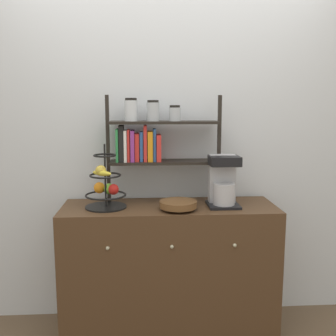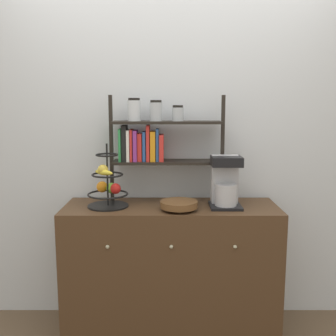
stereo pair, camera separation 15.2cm
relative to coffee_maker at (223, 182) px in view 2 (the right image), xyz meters
name	(u,v)px [view 2 (the right image)]	position (x,y,z in m)	size (l,w,h in m)	color
wall_back	(169,143)	(-0.36, 0.30, 0.23)	(7.00, 0.05, 2.60)	silver
sideboard	(169,269)	(-0.36, 0.01, -0.62)	(1.44, 0.50, 0.90)	#4C331E
coffee_maker	(223,182)	(0.00, 0.00, 0.00)	(0.21, 0.22, 0.34)	black
fruit_stand	(106,186)	(-0.78, 0.00, -0.03)	(0.27, 0.27, 0.42)	black
wooden_bowl	(177,205)	(-0.31, -0.09, -0.13)	(0.24, 0.24, 0.06)	brown
shelf_hutch	(150,139)	(-0.49, 0.14, 0.27)	(0.79, 0.20, 0.74)	black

